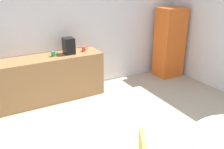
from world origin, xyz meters
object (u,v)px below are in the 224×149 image
at_px(mug_white, 53,54).
at_px(mug_green, 84,49).
at_px(coffee_maker, 69,46).
at_px(locker_cabinet, 169,43).

bearing_deg(mug_white, mug_green, 2.72).
relative_size(mug_white, mug_green, 1.00).
height_order(mug_white, mug_green, same).
bearing_deg(coffee_maker, mug_green, 0.97).
distance_m(mug_white, coffee_maker, 0.35).
bearing_deg(locker_cabinet, mug_white, 178.50).
distance_m(mug_green, coffee_maker, 0.34).
bearing_deg(mug_green, coffee_maker, -179.03).
height_order(locker_cabinet, coffee_maker, locker_cabinet).
bearing_deg(mug_white, locker_cabinet, -1.50).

